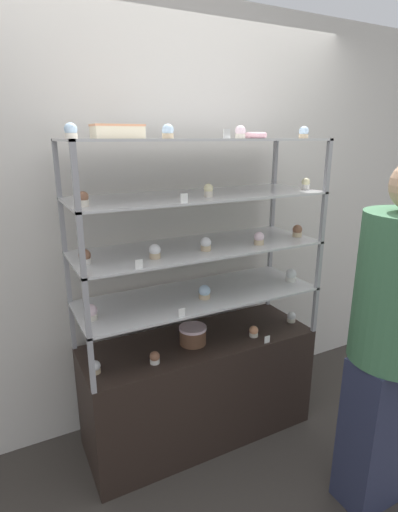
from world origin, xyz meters
TOP-DOWN VIEW (x-y plane):
  - ground_plane at (0.00, 0.00)m, footprint 20.00×20.00m
  - back_wall at (0.00, 0.39)m, footprint 8.00×0.05m
  - display_base at (0.00, 0.00)m, footprint 1.39×0.49m
  - display_riser_lower at (0.00, 0.00)m, footprint 1.39×0.49m
  - display_riser_middle at (0.00, 0.00)m, footprint 1.39×0.49m
  - display_riser_upper at (0.00, 0.00)m, footprint 1.39×0.49m
  - display_riser_top at (0.00, 0.00)m, footprint 1.39×0.49m
  - layer_cake_centerpiece at (-0.06, -0.03)m, footprint 0.16×0.16m
  - sheet_cake_frosted at (-0.41, 0.05)m, footprint 0.24×0.14m
  - cupcake_0 at (-0.64, -0.07)m, footprint 0.06×0.06m
  - cupcake_1 at (-0.33, -0.13)m, footprint 0.06×0.06m
  - cupcake_2 at (0.31, -0.12)m, footprint 0.06×0.06m
  - cupcake_3 at (0.65, -0.07)m, footprint 0.06×0.06m
  - price_tag_0 at (0.33, -0.23)m, footprint 0.04×0.00m
  - cupcake_4 at (-0.63, -0.04)m, footprint 0.07×0.07m
  - cupcake_5 at (-0.00, -0.07)m, footprint 0.07×0.07m
  - cupcake_6 at (0.62, -0.07)m, footprint 0.07×0.07m
  - price_tag_1 at (-0.22, -0.23)m, footprint 0.04×0.00m
  - cupcake_7 at (-0.64, -0.04)m, footprint 0.06×0.06m
  - cupcake_8 at (-0.30, -0.10)m, footprint 0.06×0.06m
  - cupcake_9 at (-0.01, -0.10)m, footprint 0.06×0.06m
  - cupcake_10 at (0.32, -0.12)m, footprint 0.06×0.06m
  - cupcake_11 at (0.64, -0.08)m, footprint 0.06×0.06m
  - price_tag_2 at (-0.43, -0.23)m, footprint 0.04×0.00m
  - cupcake_12 at (-0.63, -0.11)m, footprint 0.05×0.05m
  - cupcake_13 at (0.00, -0.10)m, footprint 0.05×0.05m
  - cupcake_14 at (0.65, -0.10)m, footprint 0.05×0.05m
  - price_tag_3 at (-0.20, -0.23)m, footprint 0.04×0.00m
  - cupcake_15 at (-0.65, -0.05)m, footprint 0.06×0.06m
  - cupcake_16 at (-0.21, -0.09)m, footprint 0.06×0.06m
  - cupcake_17 at (0.22, -0.05)m, footprint 0.06×0.06m
  - cupcake_18 at (0.64, -0.07)m, footprint 0.06×0.06m
  - price_tag_4 at (0.03, -0.23)m, footprint 0.04×0.00m
  - donut_glazed at (0.37, 0.02)m, footprint 0.13×0.13m
  - customer_figure at (0.59, -0.84)m, footprint 0.41×0.41m

SIDE VIEW (x-z plane):
  - ground_plane at x=0.00m, z-range 0.00..0.00m
  - display_base at x=0.00m, z-range 0.00..0.66m
  - price_tag_0 at x=0.33m, z-range 0.66..0.70m
  - cupcake_0 at x=-0.64m, z-range 0.66..0.73m
  - cupcake_1 at x=-0.33m, z-range 0.66..0.73m
  - cupcake_2 at x=0.31m, z-range 0.66..0.73m
  - cupcake_3 at x=0.65m, z-range 0.66..0.73m
  - layer_cake_centerpiece at x=-0.06m, z-range 0.66..0.77m
  - customer_figure at x=0.59m, z-range 0.06..1.80m
  - display_riser_lower at x=0.00m, z-range 0.79..1.08m
  - price_tag_1 at x=-0.22m, z-range 0.95..0.99m
  - cupcake_4 at x=-0.63m, z-range 0.95..1.02m
  - cupcake_5 at x=0.00m, z-range 0.95..1.02m
  - cupcake_6 at x=0.62m, z-range 0.95..1.02m
  - display_riser_middle at x=0.00m, z-range 1.08..1.37m
  - price_tag_2 at x=-0.43m, z-range 1.24..1.28m
  - cupcake_7 at x=-0.64m, z-range 1.24..1.31m
  - cupcake_8 at x=-0.30m, z-range 1.24..1.31m
  - cupcake_9 at x=-0.01m, z-range 1.24..1.31m
  - cupcake_10 at x=0.32m, z-range 1.24..1.31m
  - cupcake_11 at x=0.64m, z-range 1.24..1.31m
  - back_wall at x=0.00m, z-range 0.00..2.60m
  - display_riser_upper at x=0.00m, z-range 1.37..1.65m
  - price_tag_3 at x=-0.20m, z-range 1.53..1.57m
  - cupcake_12 at x=-0.63m, z-range 1.53..1.59m
  - cupcake_13 at x=0.00m, z-range 1.53..1.59m
  - cupcake_14 at x=0.65m, z-range 1.53..1.59m
  - display_riser_top at x=0.00m, z-range 1.65..1.94m
  - donut_glazed at x=0.37m, z-range 1.81..1.85m
  - price_tag_4 at x=0.03m, z-range 1.81..1.86m
  - cupcake_15 at x=-0.65m, z-range 1.81..1.88m
  - cupcake_16 at x=-0.21m, z-range 1.81..1.88m
  - cupcake_17 at x=0.22m, z-range 1.81..1.88m
  - cupcake_18 at x=0.64m, z-range 1.81..1.88m
  - sheet_cake_frosted at x=-0.41m, z-range 1.81..1.88m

